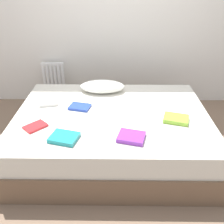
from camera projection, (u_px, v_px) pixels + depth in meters
name	position (u px, v px, depth m)	size (l,w,h in m)	color
ground_plane	(112.00, 151.00, 2.84)	(8.00, 8.00, 0.00)	#7F6651
back_wall	(113.00, 3.00, 3.33)	(6.00, 0.10, 2.80)	silver
bed	(112.00, 133.00, 2.72)	(2.00, 1.50, 0.50)	brown
radiator	(54.00, 79.00, 3.71)	(0.32, 0.04, 0.50)	white
pillow	(102.00, 86.00, 3.02)	(0.52, 0.29, 0.13)	white
textbook_red	(35.00, 126.00, 2.35)	(0.20, 0.14, 0.02)	red
textbook_white	(49.00, 103.00, 2.75)	(0.20, 0.14, 0.03)	white
textbook_blue	(80.00, 107.00, 2.68)	(0.21, 0.16, 0.03)	#2847B7
textbook_lime	(176.00, 119.00, 2.45)	(0.23, 0.18, 0.04)	#8CC638
textbook_teal	(64.00, 138.00, 2.18)	(0.23, 0.19, 0.04)	teal
textbook_purple	(131.00, 137.00, 2.19)	(0.23, 0.19, 0.04)	purple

